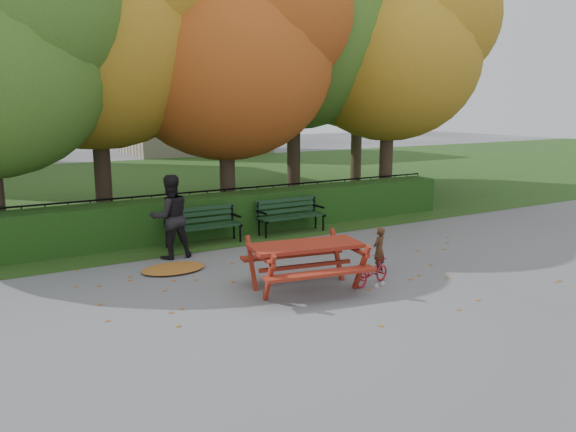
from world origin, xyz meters
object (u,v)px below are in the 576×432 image
bench_left (202,223)px  child (379,250)px  tree_g (369,50)px  adult (170,217)px  picnic_table (306,254)px  tree_b (109,18)px  bench_right (290,213)px  tree_c (239,46)px  bicycle (372,272)px  tree_e (402,46)px  tree_d (309,16)px

bench_left → child: bearing=-60.4°
tree_g → adult: (-10.67, -6.86, -4.47)m
bench_left → picnic_table: (0.33, -4.05, 0.14)m
tree_b → bench_right: 6.76m
tree_c → picnic_table: size_ratio=3.63×
bench_left → bicycle: bearing=-71.0°
tree_e → bench_right: (-5.42, -2.07, -4.56)m
tree_e → adult: (-8.86, -2.87, -4.18)m
adult → bicycle: 4.49m
tree_b → tree_g: (10.78, 3.02, -0.03)m
tree_b → tree_c: (3.28, -0.78, -0.58)m
child → bench_right: bearing=-114.6°
child → tree_b: bearing=-85.5°
tree_b → bench_right: bearing=-40.7°
picnic_table → adult: adult is taller
bench_right → tree_g: bearing=40.0°
tree_b → tree_d: (6.32, 0.48, 0.58)m
tree_c → child: bearing=-89.6°
picnic_table → bicycle: bearing=-7.8°
tree_e → tree_c: bearing=178.1°
tree_g → tree_c: bearing=-153.1°
tree_g → picnic_table: bearing=-132.6°
tree_c → picnic_table: tree_c is taller
child → bicycle: bearing=20.7°
tree_b → child: 9.11m
tree_b → adult: bearing=-88.4°
child → tree_e: bearing=-155.0°
bicycle → tree_e: bearing=-58.4°
tree_d → tree_e: (2.64, -1.46, -0.90)m
child → bicycle: child is taller
tree_b → bicycle: bearing=-70.4°
tree_d → child: 9.69m
tree_g → bench_left: (-9.63, -6.06, -4.85)m
tree_c → bicycle: bearing=-95.2°
tree_g → adult: bearing=-147.3°
tree_c → bicycle: size_ratio=8.74×
tree_g → tree_b: bearing=-164.4°
picnic_table → bench_right: bearing=72.5°
tree_d → picnic_table: size_ratio=4.35×
picnic_table → adult: size_ratio=1.22×
bench_right → bench_left: bearing=180.0°
tree_c → tree_d: (3.04, 1.27, 1.16)m
tree_c → tree_b: bearing=166.5°
tree_d → tree_g: size_ratio=1.12×
child → bench_left: bearing=-81.7°
tree_e → bench_left: bearing=-165.2°
tree_e → tree_b: bearing=173.8°
tree_c → tree_e: size_ratio=0.98×
picnic_table → bicycle: size_ratio=2.41×
tree_e → bicycle: 10.26m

